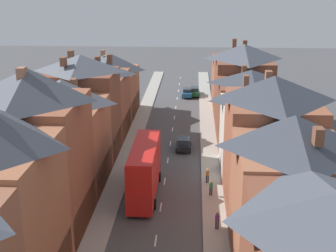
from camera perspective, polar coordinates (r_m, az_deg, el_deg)
name	(u,v)px	position (r m, az deg, el deg)	size (l,w,h in m)	color
pavement_left	(128,153)	(59.05, -4.87, -3.30)	(2.20, 104.00, 0.14)	#A8A399
pavement_right	(210,155)	(58.53, 5.09, -3.51)	(2.20, 104.00, 0.14)	#A8A399
centre_line_dashes	(168,160)	(56.74, -0.02, -4.21)	(0.14, 97.80, 0.01)	silver
terrace_row_left	(48,151)	(44.10, -14.39, -2.97)	(8.00, 73.26, 14.56)	#ADB2B7
terrace_row_right	(267,146)	(46.21, 12.00, -2.36)	(8.00, 80.65, 12.96)	#BCB7A8
double_decker_bus_lead	(145,169)	(47.20, -2.88, -5.26)	(2.74, 10.80, 5.30)	red
car_near_blue	(194,91)	(87.14, 3.23, 4.24)	(1.90, 4.55, 1.65)	#144728
car_parked_right_a	(184,144)	(60.00, 1.90, -2.15)	(1.90, 4.02, 1.59)	black
car_mid_black	(187,93)	(86.15, 2.36, 4.10)	(1.90, 3.94, 1.66)	#236093
pedestrian_mid_right	(217,220)	(41.79, 6.03, -11.31)	(0.36, 0.22, 1.61)	#23232D
pedestrian_far_left	(211,187)	(47.63, 5.26, -7.44)	(0.36, 0.22, 1.61)	#23232D
pedestrian_far_right	(207,175)	(50.39, 4.83, -5.95)	(0.36, 0.22, 1.61)	#23232D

